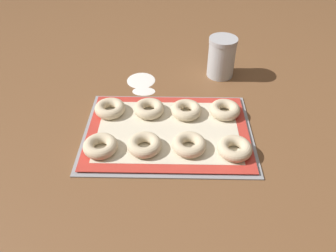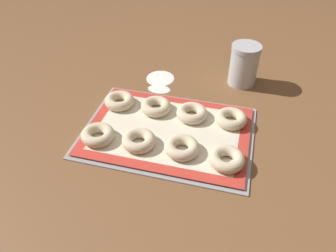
{
  "view_description": "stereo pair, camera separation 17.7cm",
  "coord_description": "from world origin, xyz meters",
  "px_view_note": "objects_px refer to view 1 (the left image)",
  "views": [
    {
      "loc": [
        0.03,
        -0.76,
        0.67
      ],
      "look_at": [
        0.01,
        -0.02,
        0.03
      ],
      "focal_mm": 35.0,
      "sensor_mm": 36.0,
      "label": 1
    },
    {
      "loc": [
        0.2,
        -0.74,
        0.67
      ],
      "look_at": [
        0.01,
        -0.02,
        0.03
      ],
      "focal_mm": 35.0,
      "sensor_mm": 36.0,
      "label": 2
    }
  ],
  "objects_px": {
    "bagel_front_far_right": "(235,148)",
    "bagel_front_far_left": "(100,146)",
    "bagel_back_mid_left": "(149,109)",
    "bagel_front_mid_right": "(189,145)",
    "baking_tray": "(168,132)",
    "bagel_back_far_right": "(225,110)",
    "bagel_front_mid_left": "(144,145)",
    "flour_canister": "(221,57)",
    "bagel_back_far_left": "(110,108)",
    "bagel_back_mid_right": "(186,110)"
  },
  "relations": [
    {
      "from": "bagel_front_far_left",
      "to": "bagel_back_far_right",
      "type": "distance_m",
      "value": 0.41
    },
    {
      "from": "baking_tray",
      "to": "bagel_front_mid_left",
      "type": "xyz_separation_m",
      "value": [
        -0.07,
        -0.08,
        0.02
      ]
    },
    {
      "from": "bagel_back_far_left",
      "to": "bagel_back_mid_left",
      "type": "relative_size",
      "value": 1.0
    },
    {
      "from": "bagel_front_far_right",
      "to": "bagel_back_mid_left",
      "type": "distance_m",
      "value": 0.31
    },
    {
      "from": "bagel_front_mid_right",
      "to": "bagel_back_mid_left",
      "type": "distance_m",
      "value": 0.21
    },
    {
      "from": "bagel_front_far_left",
      "to": "flour_canister",
      "type": "distance_m",
      "value": 0.58
    },
    {
      "from": "bagel_front_mid_right",
      "to": "bagel_front_far_right",
      "type": "bearing_deg",
      "value": -5.84
    },
    {
      "from": "bagel_back_mid_right",
      "to": "flour_canister",
      "type": "xyz_separation_m",
      "value": [
        0.13,
        0.26,
        0.05
      ]
    },
    {
      "from": "bagel_back_far_right",
      "to": "bagel_back_far_left",
      "type": "bearing_deg",
      "value": 179.97
    },
    {
      "from": "bagel_front_mid_right",
      "to": "bagel_back_far_left",
      "type": "distance_m",
      "value": 0.3
    },
    {
      "from": "bagel_front_mid_right",
      "to": "bagel_back_far_right",
      "type": "xyz_separation_m",
      "value": [
        0.12,
        0.16,
        0.0
      ]
    },
    {
      "from": "bagel_front_far_left",
      "to": "bagel_back_far_left",
      "type": "distance_m",
      "value": 0.17
    },
    {
      "from": "bagel_front_mid_right",
      "to": "bagel_back_mid_left",
      "type": "height_order",
      "value": "same"
    },
    {
      "from": "baking_tray",
      "to": "bagel_front_far_left",
      "type": "relative_size",
      "value": 5.21
    },
    {
      "from": "bagel_front_mid_right",
      "to": "flour_canister",
      "type": "distance_m",
      "value": 0.44
    },
    {
      "from": "bagel_front_far_left",
      "to": "bagel_back_far_left",
      "type": "bearing_deg",
      "value": 89.98
    },
    {
      "from": "bagel_front_far_right",
      "to": "bagel_back_mid_right",
      "type": "distance_m",
      "value": 0.22
    },
    {
      "from": "bagel_front_mid_left",
      "to": "bagel_front_mid_right",
      "type": "distance_m",
      "value": 0.13
    },
    {
      "from": "bagel_front_mid_left",
      "to": "flour_canister",
      "type": "xyz_separation_m",
      "value": [
        0.26,
        0.42,
        0.05
      ]
    },
    {
      "from": "bagel_back_mid_right",
      "to": "bagel_front_mid_right",
      "type": "bearing_deg",
      "value": -88.45
    },
    {
      "from": "baking_tray",
      "to": "bagel_back_far_left",
      "type": "relative_size",
      "value": 5.21
    },
    {
      "from": "baking_tray",
      "to": "bagel_back_mid_left",
      "type": "xyz_separation_m",
      "value": [
        -0.06,
        0.08,
        0.02
      ]
    },
    {
      "from": "bagel_front_mid_left",
      "to": "flour_canister",
      "type": "distance_m",
      "value": 0.5
    },
    {
      "from": "baking_tray",
      "to": "bagel_front_mid_right",
      "type": "height_order",
      "value": "bagel_front_mid_right"
    },
    {
      "from": "baking_tray",
      "to": "bagel_front_mid_left",
      "type": "relative_size",
      "value": 5.21
    },
    {
      "from": "bagel_front_far_right",
      "to": "bagel_back_mid_right",
      "type": "bearing_deg",
      "value": 127.16
    },
    {
      "from": "bagel_front_far_left",
      "to": "bagel_back_far_left",
      "type": "relative_size",
      "value": 1.0
    },
    {
      "from": "bagel_back_mid_left",
      "to": "bagel_back_far_right",
      "type": "relative_size",
      "value": 1.0
    },
    {
      "from": "bagel_front_mid_left",
      "to": "bagel_front_mid_right",
      "type": "relative_size",
      "value": 1.0
    },
    {
      "from": "baking_tray",
      "to": "bagel_back_far_right",
      "type": "distance_m",
      "value": 0.2
    },
    {
      "from": "bagel_back_far_right",
      "to": "flour_canister",
      "type": "height_order",
      "value": "flour_canister"
    },
    {
      "from": "bagel_back_far_left",
      "to": "bagel_back_mid_left",
      "type": "height_order",
      "value": "same"
    },
    {
      "from": "baking_tray",
      "to": "bagel_front_far_left",
      "type": "height_order",
      "value": "bagel_front_far_left"
    },
    {
      "from": "bagel_back_far_left",
      "to": "bagel_back_mid_right",
      "type": "height_order",
      "value": "same"
    },
    {
      "from": "bagel_front_mid_left",
      "to": "bagel_back_far_right",
      "type": "height_order",
      "value": "same"
    },
    {
      "from": "bagel_front_mid_left",
      "to": "bagel_back_mid_left",
      "type": "relative_size",
      "value": 1.0
    },
    {
      "from": "bagel_front_far_right",
      "to": "baking_tray",
      "type": "bearing_deg",
      "value": 153.77
    },
    {
      "from": "bagel_front_far_right",
      "to": "bagel_back_far_right",
      "type": "bearing_deg",
      "value": 92.45
    },
    {
      "from": "baking_tray",
      "to": "bagel_front_mid_right",
      "type": "bearing_deg",
      "value": -52.42
    },
    {
      "from": "bagel_front_far_left",
      "to": "bagel_back_far_right",
      "type": "height_order",
      "value": "same"
    },
    {
      "from": "bagel_front_far_right",
      "to": "flour_canister",
      "type": "height_order",
      "value": "flour_canister"
    },
    {
      "from": "baking_tray",
      "to": "bagel_back_far_left",
      "type": "bearing_deg",
      "value": 156.01
    },
    {
      "from": "bagel_front_mid_left",
      "to": "bagel_back_far_left",
      "type": "xyz_separation_m",
      "value": [
        -0.12,
        0.17,
        0.0
      ]
    },
    {
      "from": "bagel_front_mid_left",
      "to": "bagel_back_far_left",
      "type": "relative_size",
      "value": 1.0
    },
    {
      "from": "baking_tray",
      "to": "bagel_back_far_right",
      "type": "xyz_separation_m",
      "value": [
        0.18,
        0.08,
        0.02
      ]
    },
    {
      "from": "bagel_front_far_left",
      "to": "flour_canister",
      "type": "height_order",
      "value": "flour_canister"
    },
    {
      "from": "bagel_front_mid_left",
      "to": "flour_canister",
      "type": "height_order",
      "value": "flour_canister"
    },
    {
      "from": "bagel_front_far_right",
      "to": "bagel_front_far_left",
      "type": "bearing_deg",
      "value": 179.64
    },
    {
      "from": "bagel_front_mid_left",
      "to": "bagel_front_far_right",
      "type": "distance_m",
      "value": 0.25
    },
    {
      "from": "baking_tray",
      "to": "flour_canister",
      "type": "distance_m",
      "value": 0.4
    }
  ]
}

